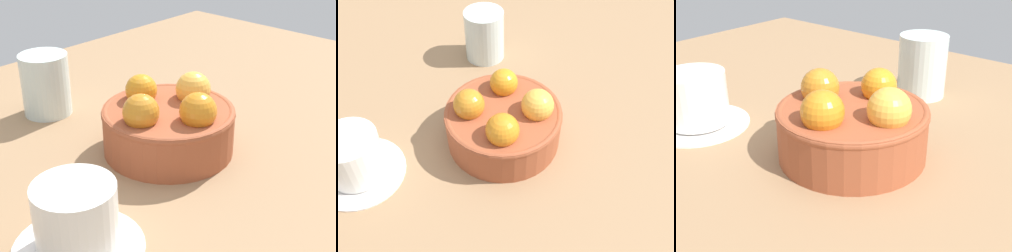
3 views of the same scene
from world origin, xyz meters
The scene contains 4 objects.
ground_plane centered at (0.00, 0.00, -2.16)cm, with size 117.12×87.64×4.32cm, color #997551.
terracotta_bowl centered at (0.03, -0.04, 3.86)cm, with size 16.82×16.82×9.29cm.
coffee_cup centered at (-19.97, -6.75, 3.19)cm, with size 12.74×12.74×7.14cm.
water_glass centered at (-3.80, 20.77, 4.53)cm, with size 7.03×7.03×9.06cm, color silver.
Camera 2 is at (0.98, -39.58, 44.55)cm, focal length 42.06 mm.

